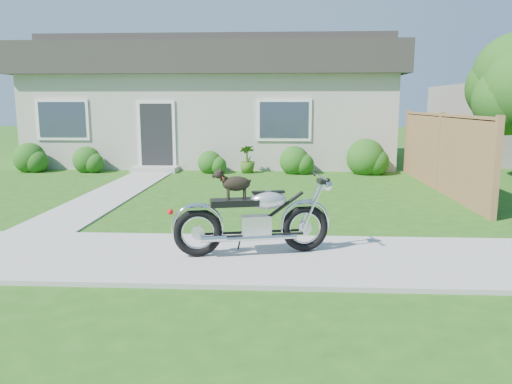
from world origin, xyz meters
TOP-DOWN VIEW (x-y plane):
  - ground at (0.00, 0.00)m, footprint 80.00×80.00m
  - sidewalk at (0.00, 0.00)m, footprint 24.00×2.20m
  - walkway at (-1.50, 5.00)m, footprint 1.20×8.00m
  - house at (-0.00, 11.99)m, footprint 12.60×7.03m
  - fence at (6.30, 5.75)m, footprint 0.12×6.62m
  - shrub_row at (0.57, 8.50)m, footprint 11.45×1.15m
  - potted_plant_left at (-3.49, 8.55)m, footprint 0.73×0.75m
  - potted_plant_right at (1.40, 8.55)m, footprint 0.62×0.62m
  - motorcycle_with_dog at (2.11, 0.09)m, footprint 2.20×0.81m

SIDE VIEW (x-z plane):
  - ground at x=0.00m, z-range 0.00..0.00m
  - walkway at x=-1.50m, z-range 0.00..0.03m
  - sidewalk at x=0.00m, z-range 0.00..0.04m
  - potted_plant_left at x=-3.49m, z-range 0.00..0.64m
  - shrub_row at x=0.57m, z-range -0.16..0.99m
  - potted_plant_right at x=1.40m, z-range 0.00..0.85m
  - motorcycle_with_dog at x=2.11m, z-range -0.04..1.15m
  - fence at x=6.30m, z-range -0.01..1.89m
  - house at x=0.00m, z-range -0.09..4.41m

